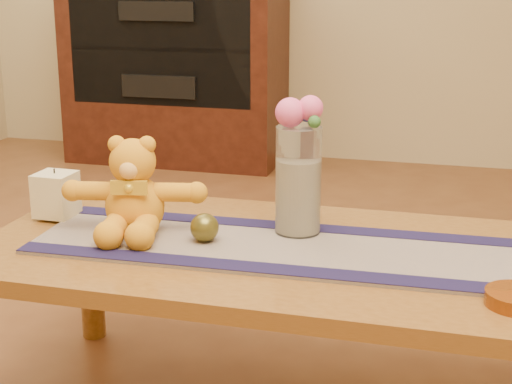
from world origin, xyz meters
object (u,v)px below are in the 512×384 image
(pillar_candle, at_px, (56,194))
(bronze_ball, at_px, (204,228))
(teddy_bear, at_px, (134,186))
(glass_vase, at_px, (298,180))

(pillar_candle, bearing_deg, bronze_ball, -11.53)
(teddy_bear, xyz_separation_m, pillar_candle, (-0.25, 0.06, -0.05))
(teddy_bear, xyz_separation_m, bronze_ball, (0.19, -0.03, -0.08))
(bronze_ball, bearing_deg, glass_vase, 32.35)
(pillar_candle, bearing_deg, teddy_bear, -12.72)
(glass_vase, relative_size, bronze_ball, 3.84)
(glass_vase, bearing_deg, bronze_ball, -147.65)
(glass_vase, bearing_deg, teddy_bear, -166.71)
(teddy_bear, bearing_deg, pillar_candle, 155.41)
(teddy_bear, xyz_separation_m, glass_vase, (0.39, 0.09, 0.02))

